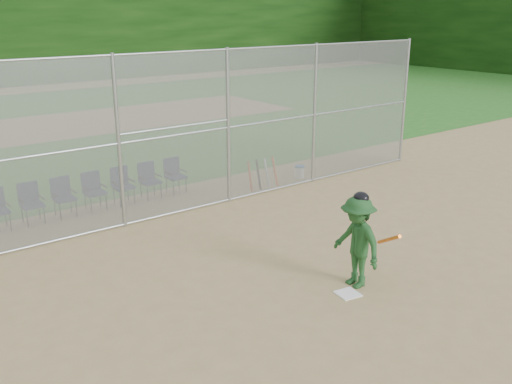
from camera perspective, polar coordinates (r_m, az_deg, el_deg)
ground at (r=11.07m, az=7.94°, el=-8.62°), size 100.00×100.00×0.00m
grass_strip at (r=26.36m, az=-20.96°, el=6.01°), size 100.00×100.00×0.00m
dirt_patch_far at (r=26.36m, az=-20.96°, el=6.01°), size 24.00×24.00×0.00m
backstop_fence at (r=14.16m, az=-6.17°, el=6.22°), size 16.09×0.09×4.00m
home_plate at (r=10.56m, az=9.16°, el=-10.00°), size 0.45×0.45×0.02m
batter_at_plate at (r=10.54m, az=10.07°, el=-4.88°), size 0.96×1.36×1.82m
water_cooler at (r=17.32m, az=4.36°, el=2.05°), size 0.30×0.30×0.38m
spare_bats at (r=16.24m, az=0.66°, el=1.84°), size 0.96×0.31×0.84m
chair_2 at (r=14.55m, az=-21.50°, el=-1.12°), size 0.54×0.52×0.96m
chair_3 at (r=14.76m, az=-18.61°, el=-0.54°), size 0.54×0.52×0.96m
chair_4 at (r=15.00m, az=-15.81°, el=0.03°), size 0.54×0.52×0.96m
chair_5 at (r=15.28m, az=-13.11°, el=0.57°), size 0.54×0.52×0.96m
chair_6 at (r=15.60m, az=-10.51°, el=1.09°), size 0.54×0.52×0.96m
chair_7 at (r=15.94m, az=-8.02°, el=1.59°), size 0.54×0.52×0.96m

